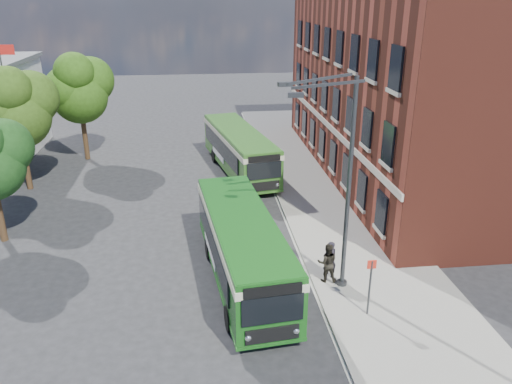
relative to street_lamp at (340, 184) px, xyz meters
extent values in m
plane|color=#252527|center=(-4.84, 2.00, -4.79)|extent=(120.00, 120.00, 0.00)
cube|color=gray|center=(2.16, 10.00, -4.72)|extent=(6.00, 48.00, 0.15)
cube|color=beige|center=(-0.89, 10.00, -4.79)|extent=(0.12, 48.00, 0.01)
cube|color=maroon|center=(9.16, 14.00, 1.21)|extent=(12.00, 26.00, 12.00)
cube|color=beige|center=(3.12, 14.00, -1.19)|extent=(0.12, 26.00, 0.35)
cylinder|color=#35373A|center=(-17.34, 15.00, -0.29)|extent=(0.10, 0.10, 9.00)
cube|color=red|center=(-16.89, 15.00, 3.81)|extent=(0.90, 0.02, 0.60)
cylinder|color=#35373A|center=(0.36, 0.00, -4.64)|extent=(0.44, 0.44, 0.30)
cylinder|color=#35373A|center=(0.36, 0.00, -0.29)|extent=(0.18, 0.18, 9.00)
cube|color=#35373A|center=(-0.87, -0.60, 4.01)|extent=(2.58, 0.46, 0.37)
cube|color=#35373A|center=(-0.87, 0.60, 4.01)|extent=(2.58, 0.46, 0.37)
cube|color=#35373A|center=(-2.11, -1.08, 3.76)|extent=(0.55, 0.22, 0.16)
cube|color=#35373A|center=(-2.11, 1.08, 3.76)|extent=(0.55, 0.22, 0.16)
cylinder|color=#35373A|center=(0.76, -2.20, -3.54)|extent=(0.08, 0.08, 2.50)
cube|color=red|center=(0.76, -2.20, -2.44)|extent=(0.35, 0.04, 0.35)
cube|color=#175517|center=(-3.82, 1.08, -3.02)|extent=(3.58, 10.46, 2.45)
cube|color=#175517|center=(-3.82, 1.08, -4.29)|extent=(3.62, 10.51, 0.14)
cube|color=black|center=(-5.12, 1.24, -2.89)|extent=(0.98, 8.42, 1.10)
cube|color=black|center=(-2.58, 1.52, -2.89)|extent=(0.98, 8.42, 1.10)
cube|color=beige|center=(-3.82, 1.08, -2.19)|extent=(3.65, 10.53, 0.32)
cube|color=#175517|center=(-3.82, 1.08, -1.83)|extent=(3.47, 10.35, 0.12)
cube|color=black|center=(-3.27, -4.05, -2.84)|extent=(2.15, 0.31, 1.05)
cube|color=black|center=(-3.27, -4.06, -2.09)|extent=(2.00, 0.29, 0.38)
cube|color=black|center=(-3.27, -4.06, -3.84)|extent=(1.90, 0.28, 0.55)
sphere|color=silver|center=(-4.11, -4.13, -3.84)|extent=(0.26, 0.26, 0.26)
sphere|color=silver|center=(-2.42, -3.95, -3.84)|extent=(0.26, 0.26, 0.26)
cube|color=black|center=(-4.37, 6.21, -2.79)|extent=(2.00, 0.29, 0.90)
cube|color=white|center=(-5.21, 1.94, -3.64)|extent=(0.38, 3.19, 0.45)
cylinder|color=black|center=(-4.63, -2.35, -4.29)|extent=(0.39, 1.02, 1.00)
cylinder|color=black|center=(-2.30, -2.10, -4.29)|extent=(0.39, 1.02, 1.00)
cylinder|color=black|center=(-5.23, 3.27, -4.29)|extent=(0.39, 1.02, 1.00)
cylinder|color=black|center=(-2.90, 3.52, -4.29)|extent=(0.39, 1.02, 1.00)
cube|color=#306520|center=(-2.74, 15.39, -3.02)|extent=(4.53, 11.28, 2.45)
cube|color=#306520|center=(-2.74, 15.39, -4.29)|extent=(4.57, 11.33, 0.14)
cube|color=black|center=(-4.05, 15.44, -2.89)|extent=(1.81, 9.06, 1.10)
cube|color=black|center=(-1.54, 15.92, -2.89)|extent=(1.81, 9.06, 1.10)
cube|color=beige|center=(-2.74, 15.39, -2.19)|extent=(4.60, 11.35, 0.32)
cube|color=#306520|center=(-2.74, 15.39, -1.83)|extent=(4.41, 11.16, 0.12)
cube|color=black|center=(-1.70, 9.96, -2.84)|extent=(2.13, 0.48, 1.05)
cube|color=black|center=(-1.69, 9.95, -2.09)|extent=(1.98, 0.45, 0.38)
cube|color=black|center=(-1.69, 9.95, -3.84)|extent=(1.88, 0.44, 0.55)
sphere|color=silver|center=(-2.53, 9.81, -3.84)|extent=(0.26, 0.26, 0.26)
sphere|color=silver|center=(-0.86, 10.12, -3.84)|extent=(0.26, 0.26, 0.26)
cube|color=black|center=(-3.78, 20.82, -2.79)|extent=(1.98, 0.45, 0.90)
cube|color=white|center=(-4.19, 16.13, -3.64)|extent=(0.64, 3.15, 0.45)
cylinder|color=black|center=(-3.19, 11.53, -4.29)|extent=(0.46, 1.03, 1.00)
cylinder|color=black|center=(-0.89, 11.97, -4.29)|extent=(0.46, 1.03, 1.00)
cylinder|color=black|center=(-4.39, 17.82, -4.29)|extent=(0.46, 1.03, 1.00)
cylinder|color=black|center=(-2.10, 18.26, -4.29)|extent=(0.46, 1.03, 1.00)
imported|color=black|center=(-0.09, 0.50, -3.73)|extent=(0.76, 0.62, 1.81)
imported|color=black|center=(-0.23, 0.36, -3.75)|extent=(0.95, 0.78, 1.78)
cylinder|color=#3C2915|center=(-15.62, 6.29, -3.38)|extent=(0.36, 0.36, 2.81)
sphere|color=#183C14|center=(-14.98, 6.80, 0.00)|extent=(2.81, 2.81, 2.81)
cylinder|color=#3C2915|center=(-16.50, 13.72, -3.10)|extent=(0.36, 0.36, 3.38)
sphere|color=#2D4913|center=(-16.50, 13.72, -0.03)|extent=(4.00, 4.00, 4.00)
sphere|color=#2D4913|center=(-15.73, 14.34, 0.97)|extent=(3.38, 3.38, 3.38)
sphere|color=#2D4913|center=(-17.19, 13.18, 0.59)|extent=(3.07, 3.07, 3.07)
sphere|color=#2D4913|center=(-16.50, 12.95, 1.74)|extent=(2.77, 2.77, 2.77)
cylinder|color=#3C2915|center=(-14.02, 19.75, -3.08)|extent=(0.36, 0.36, 3.43)
sphere|color=#294E12|center=(-14.02, 19.75, 0.04)|extent=(4.05, 4.05, 4.05)
sphere|color=#294E12|center=(-13.24, 20.38, 1.06)|extent=(3.43, 3.43, 3.43)
sphere|color=#294E12|center=(-14.72, 19.21, 0.67)|extent=(3.12, 3.12, 3.12)
sphere|color=#294E12|center=(-14.02, 18.97, 1.84)|extent=(2.81, 2.81, 2.81)
camera|label=1|loc=(-5.45, -17.90, 7.00)|focal=35.00mm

